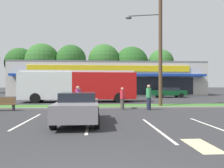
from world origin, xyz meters
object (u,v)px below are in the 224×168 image
object	(u,v)px
utility_pole	(159,38)
city_bus	(79,85)
bus_stop_bench	(4,104)
pedestrian_mid	(122,98)
car_0	(114,93)
pedestrian_near_bench	(78,99)
car_2	(78,107)
pedestrian_far	(79,99)
car_4	(169,92)
pedestrian_by_pole	(149,97)

from	to	relation	value
utility_pole	city_bus	distance (m)	9.56
bus_stop_bench	pedestrian_mid	distance (m)	8.32
utility_pole	car_0	xyz separation A→B (m)	(-2.78, 10.51, -4.83)
pedestrian_near_bench	pedestrian_mid	size ratio (longest dim) A/B	1.07
car_0	pedestrian_mid	size ratio (longest dim) A/B	2.53
car_0	pedestrian_near_bench	bearing A→B (deg)	-104.64
car_2	pedestrian_far	size ratio (longest dim) A/B	2.70
city_bus	car_4	world-z (taller)	city_bus
pedestrian_mid	bus_stop_bench	bearing A→B (deg)	88.57
car_4	city_bus	bearing A→B (deg)	30.18
bus_stop_bench	pedestrian_by_pole	bearing A→B (deg)	179.10
bus_stop_bench	pedestrian_mid	bearing A→B (deg)	-179.07
car_4	utility_pole	bearing A→B (deg)	67.36
pedestrian_near_bench	pedestrian_mid	xyz separation A→B (m)	(3.11, 1.33, -0.06)
car_4	pedestrian_near_bench	xyz separation A→B (m)	(-11.47, -15.35, 0.14)
city_bus	pedestrian_far	xyz separation A→B (m)	(0.60, -6.97, -0.95)
car_2	car_4	bearing A→B (deg)	150.04
pedestrian_near_bench	pedestrian_by_pole	world-z (taller)	pedestrian_by_pole
bus_stop_bench	pedestrian_near_bench	distance (m)	5.34
car_2	city_bus	bearing A→B (deg)	-175.45
utility_pole	city_bus	size ratio (longest dim) A/B	0.89
car_0	car_4	distance (m)	8.17
bus_stop_bench	pedestrian_mid	world-z (taller)	pedestrian_mid
city_bus	pedestrian_by_pole	distance (m)	9.24
utility_pole	car_2	bearing A→B (deg)	-130.76
city_bus	pedestrian_by_pole	size ratio (longest dim) A/B	6.48
utility_pole	pedestrian_near_bench	distance (m)	8.42
city_bus	pedestrian_mid	xyz separation A→B (m)	(3.74, -6.99, -0.95)
pedestrian_by_pole	pedestrian_mid	distance (m)	1.91
car_2	car_0	bearing A→B (deg)	169.68
car_2	pedestrian_near_bench	xyz separation A→B (m)	(-0.35, 3.95, 0.11)
utility_pole	pedestrian_near_bench	world-z (taller)	utility_pole
utility_pole	pedestrian_far	world-z (taller)	utility_pole
utility_pole	bus_stop_bench	xyz separation A→B (m)	(-11.50, -1.77, -5.10)
utility_pole	car_0	world-z (taller)	utility_pole
utility_pole	pedestrian_far	xyz separation A→B (m)	(-6.34, -1.62, -4.79)
car_0	car_2	xyz separation A→B (m)	(-3.17, -17.42, -0.01)
car_4	pedestrian_mid	bearing A→B (deg)	59.21
car_0	pedestrian_by_pole	xyz separation A→B (m)	(1.48, -12.44, 0.14)
car_2	utility_pole	bearing A→B (deg)	139.24
pedestrian_by_pole	pedestrian_mid	size ratio (longest dim) A/B	1.12
bus_stop_bench	car_4	world-z (taller)	car_4
car_4	pedestrian_far	size ratio (longest dim) A/B	2.81
car_0	pedestrian_mid	distance (m)	12.16
car_0	car_4	bearing A→B (deg)	13.30
car_2	pedestrian_by_pole	size ratio (longest dim) A/B	2.40
utility_pole	car_2	distance (m)	10.33
pedestrian_near_bench	city_bus	bearing A→B (deg)	171.48
city_bus	bus_stop_bench	xyz separation A→B (m)	(-4.57, -7.12, -1.26)
bus_stop_bench	pedestrian_by_pole	xyz separation A→B (m)	(10.19, -0.16, 0.41)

